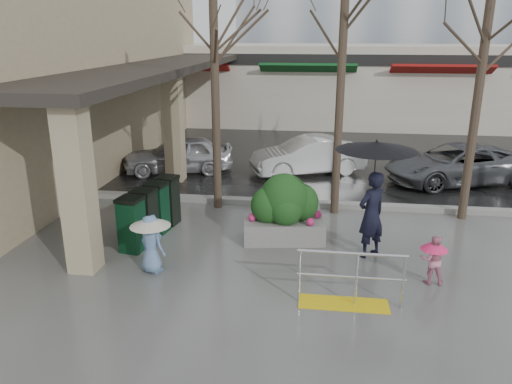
% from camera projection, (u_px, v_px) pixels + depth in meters
% --- Properties ---
extents(ground, '(120.00, 120.00, 0.00)m').
position_uv_depth(ground, '(278.00, 270.00, 10.24)').
color(ground, '#51514F').
rests_on(ground, ground).
extents(street_asphalt, '(120.00, 36.00, 0.01)m').
position_uv_depth(street_asphalt, '(311.00, 110.00, 30.98)').
color(street_asphalt, black).
rests_on(street_asphalt, ground).
extents(curb, '(120.00, 0.30, 0.15)m').
position_uv_depth(curb, '(291.00, 203.00, 13.99)').
color(curb, gray).
rests_on(curb, ground).
extents(near_building, '(6.00, 18.00, 8.00)m').
position_uv_depth(near_building, '(48.00, 51.00, 17.70)').
color(near_building, tan).
rests_on(near_building, ground).
extents(canopy_slab, '(2.80, 18.00, 0.25)m').
position_uv_depth(canopy_slab, '(163.00, 63.00, 17.28)').
color(canopy_slab, '#2D2823').
rests_on(canopy_slab, pillar_front).
extents(pillar_front, '(0.55, 0.55, 3.50)m').
position_uv_depth(pillar_front, '(77.00, 188.00, 9.73)').
color(pillar_front, tan).
rests_on(pillar_front, ground).
extents(pillar_back, '(0.55, 0.55, 3.50)m').
position_uv_depth(pillar_back, '(174.00, 127.00, 15.86)').
color(pillar_back, tan).
rests_on(pillar_back, ground).
extents(storefront_row, '(34.00, 6.74, 4.00)m').
position_uv_depth(storefront_row, '(348.00, 84.00, 26.31)').
color(storefront_row, beige).
rests_on(storefront_row, ground).
extents(handrail, '(1.90, 0.50, 1.03)m').
position_uv_depth(handrail, '(348.00, 286.00, 8.82)').
color(handrail, yellow).
rests_on(handrail, ground).
extents(tree_west, '(3.20, 3.20, 6.80)m').
position_uv_depth(tree_west, '(213.00, 13.00, 12.33)').
color(tree_west, '#382B21').
rests_on(tree_west, ground).
extents(tree_midwest, '(3.20, 3.20, 7.00)m').
position_uv_depth(tree_midwest, '(345.00, 6.00, 11.87)').
color(tree_midwest, '#382B21').
rests_on(tree_midwest, ground).
extents(tree_mideast, '(3.20, 3.20, 6.50)m').
position_uv_depth(tree_mideast, '(488.00, 22.00, 11.56)').
color(tree_mideast, '#382B21').
rests_on(tree_mideast, ground).
extents(woman, '(1.68, 1.68, 2.57)m').
position_uv_depth(woman, '(374.00, 184.00, 10.39)').
color(woman, black).
rests_on(woman, ground).
extents(child_pink, '(0.52, 0.52, 0.98)m').
position_uv_depth(child_pink, '(433.00, 256.00, 9.54)').
color(child_pink, pink).
rests_on(child_pink, ground).
extents(child_blue, '(0.81, 0.81, 1.22)m').
position_uv_depth(child_blue, '(151.00, 237.00, 9.94)').
color(child_blue, '#6586B3').
rests_on(child_blue, ground).
extents(planter, '(1.96, 1.18, 1.61)m').
position_uv_depth(planter, '(285.00, 209.00, 11.47)').
color(planter, gray).
rests_on(planter, ground).
extents(news_boxes, '(0.86, 2.28, 1.24)m').
position_uv_depth(news_boxes, '(151.00, 211.00, 11.73)').
color(news_boxes, '#0C381E').
rests_on(news_boxes, ground).
extents(car_a, '(3.97, 2.47, 1.26)m').
position_uv_depth(car_a, '(178.00, 154.00, 17.14)').
color(car_a, '#B4B4B9').
rests_on(car_a, ground).
extents(car_b, '(4.04, 2.68, 1.26)m').
position_uv_depth(car_b, '(308.00, 156.00, 16.96)').
color(car_b, silver).
rests_on(car_b, ground).
extents(car_c, '(4.97, 3.44, 1.26)m').
position_uv_depth(car_c, '(457.00, 164.00, 15.92)').
color(car_c, '#585A5F').
rests_on(car_c, ground).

